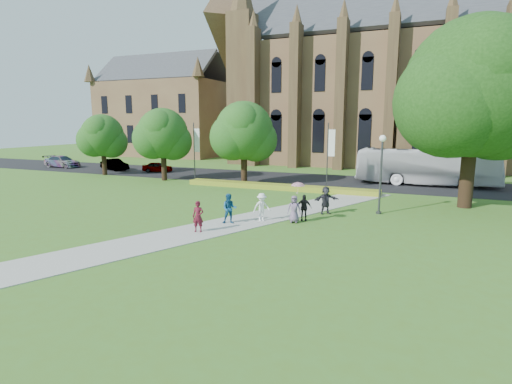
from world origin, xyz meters
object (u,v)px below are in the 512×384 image
at_px(streetlamp, 381,165).
at_px(pedestrian_0, 198,217).
at_px(car_1, 115,165).
at_px(large_tree, 475,88).
at_px(tour_coach, 426,166).
at_px(car_0, 158,167).
at_px(car_2, 62,162).

xyz_separation_m(streetlamp, pedestrian_0, (-8.82, -8.63, -2.39)).
distance_m(car_1, pedestrian_0, 32.40).
bearing_deg(large_tree, tour_coach, 104.85).
bearing_deg(streetlamp, car_1, 159.73).
bearing_deg(tour_coach, car_0, 93.05).
bearing_deg(streetlamp, tour_coach, 78.83).
distance_m(car_0, car_2, 15.08).
relative_size(streetlamp, pedestrian_0, 3.02).
xyz_separation_m(streetlamp, large_tree, (5.50, 4.50, 5.07)).
bearing_deg(car_2, large_tree, -98.63).
bearing_deg(car_1, streetlamp, -94.16).
relative_size(streetlamp, large_tree, 0.40).
bearing_deg(tour_coach, streetlamp, 168.98).
xyz_separation_m(car_0, car_2, (-15.07, -0.60, 0.15)).
bearing_deg(streetlamp, car_2, 163.78).
xyz_separation_m(large_tree, tour_coach, (-2.64, 9.97, -6.54)).
bearing_deg(streetlamp, pedestrian_0, -135.63).
height_order(streetlamp, large_tree, large_tree).
height_order(car_0, car_1, car_1).
xyz_separation_m(streetlamp, tour_coach, (2.86, 14.47, -1.47)).
bearing_deg(pedestrian_0, car_2, 135.20).
height_order(streetlamp, tour_coach, streetlamp).
bearing_deg(large_tree, car_1, 168.59).
bearing_deg(car_2, streetlamp, -105.56).
height_order(tour_coach, car_2, tour_coach).
height_order(tour_coach, car_1, tour_coach).
height_order(tour_coach, car_0, tour_coach).
bearing_deg(tour_coach, car_1, 93.45).
relative_size(streetlamp, car_1, 1.21).
bearing_deg(large_tree, pedestrian_0, -137.49).
height_order(car_1, car_2, car_2).
xyz_separation_m(car_1, car_2, (-8.92, -0.03, 0.06)).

